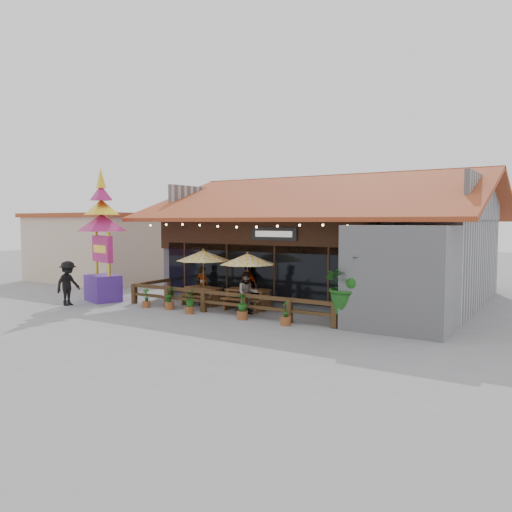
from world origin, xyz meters
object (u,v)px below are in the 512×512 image
Objects in this scene: picnic_table_left at (204,293)px; pedestrian at (68,283)px; umbrella_left at (203,256)px; tropical_plant at (348,286)px; picnic_table_right at (248,296)px; thai_sign_tower at (102,226)px; umbrella_right at (247,259)px.

pedestrian is (-5.00, -3.33, 0.45)m from picnic_table_left.
tropical_plant is at bearing -6.97° from umbrella_left.
picnic_table_left is at bearing 125.36° from umbrella_left.
umbrella_left is at bearing 173.03° from tropical_plant.
umbrella_left is at bearing -66.64° from pedestrian.
tropical_plant reaches higher than pedestrian.
tropical_plant is 12.46m from pedestrian.
thai_sign_tower is (-6.96, -1.77, 2.92)m from picnic_table_right.
picnic_table_left is 2.29m from picnic_table_right.
umbrella_left is 1.33× the size of picnic_table_right.
pedestrian is (-12.24, -2.28, -0.47)m from tropical_plant.
picnic_table_right is at bearing 120.96° from umbrella_right.
pedestrian is at bearing -158.14° from umbrella_right.
thai_sign_tower is at bearing -177.04° from tropical_plant.
umbrella_left is 5.19m from thai_sign_tower.
umbrella_right reaches higher than pedestrian.
picnic_table_left is at bearing -177.47° from picnic_table_right.
picnic_table_left is (-0.13, 0.18, -1.68)m from umbrella_left.
picnic_table_left is 0.90× the size of pedestrian.
thai_sign_tower is at bearing -169.35° from umbrella_right.
picnic_table_left is at bearing 173.06° from umbrella_right.
umbrella_right is 0.38× the size of thai_sign_tower.
picnic_table_right is 7.76m from thai_sign_tower.
thai_sign_tower is at bearing -162.78° from umbrella_left.
picnic_table_right is 0.75× the size of tropical_plant.
picnic_table_right is (2.29, 0.10, 0.05)m from picnic_table_left.
umbrella_left is 2.73m from picnic_table_right.
picnic_table_left is 0.27× the size of thai_sign_tower.
tropical_plant is at bearing 2.96° from thai_sign_tower.
umbrella_right is 0.99× the size of tropical_plant.
pedestrian is (-7.29, -3.43, 0.40)m from picnic_table_right.
thai_sign_tower is at bearing -19.41° from pedestrian.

